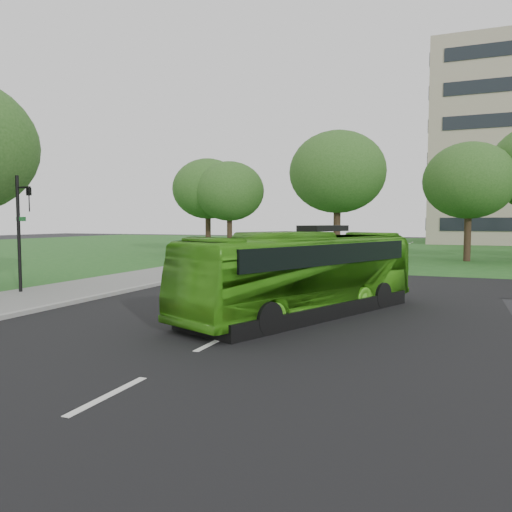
# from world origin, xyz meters

# --- Properties ---
(ground) EXTENTS (160.00, 160.00, 0.00)m
(ground) POSITION_xyz_m (0.00, 0.00, 0.00)
(ground) COLOR black
(ground) RESTS_ON ground
(street_surfaces) EXTENTS (120.00, 120.00, 0.15)m
(street_surfaces) POSITION_xyz_m (-0.38, 22.75, 0.03)
(street_surfaces) COLOR black
(street_surfaces) RESTS_ON ground
(tree_park_a) EXTENTS (6.08, 6.08, 8.08)m
(tree_park_a) POSITION_xyz_m (-13.09, 27.23, 5.49)
(tree_park_a) COLOR black
(tree_park_a) RESTS_ON ground
(tree_park_b) EXTENTS (7.66, 7.66, 10.04)m
(tree_park_b) POSITION_xyz_m (-3.47, 26.85, 6.77)
(tree_park_b) COLOR black
(tree_park_b) RESTS_ON ground
(tree_park_c) EXTENTS (6.41, 6.41, 8.51)m
(tree_park_c) POSITION_xyz_m (6.16, 26.29, 5.77)
(tree_park_c) COLOR black
(tree_park_c) RESTS_ON ground
(tree_park_f) EXTENTS (6.39, 6.39, 8.53)m
(tree_park_f) POSITION_xyz_m (-15.61, 28.01, 5.80)
(tree_park_f) COLOR black
(tree_park_f) RESTS_ON ground
(bus) EXTENTS (5.63, 9.41, 2.59)m
(bus) POSITION_xyz_m (1.00, 2.19, 1.29)
(bus) COLOR #409717
(bus) RESTS_ON ground
(traffic_light) EXTENTS (0.75, 0.19, 4.67)m
(traffic_light) POSITION_xyz_m (-10.35, 2.00, 2.74)
(traffic_light) COLOR black
(traffic_light) RESTS_ON ground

